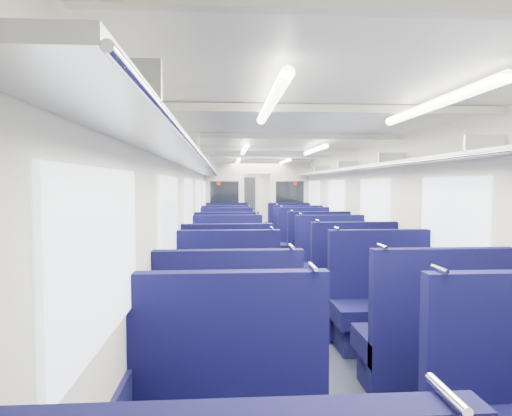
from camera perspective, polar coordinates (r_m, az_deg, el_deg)
name	(u,v)px	position (r m, az deg, el deg)	size (l,w,h in m)	color
floor	(265,264)	(9.64, 1.20, -7.23)	(2.80, 18.00, 0.01)	black
ceiling	(265,155)	(9.50, 1.22, 6.85)	(2.80, 18.00, 0.01)	silver
wall_left	(199,210)	(9.48, -7.25, -0.28)	(0.02, 18.00, 2.35)	beige
dado_left	(200,249)	(9.56, -7.13, -5.22)	(0.03, 17.90, 0.70)	black
wall_right	(330,210)	(9.72, 9.45, -0.21)	(0.02, 18.00, 2.35)	beige
dado_right	(329,248)	(9.80, 9.33, -5.03)	(0.03, 17.90, 0.70)	black
wall_far	(246,197)	(18.47, -1.29, 1.38)	(2.80, 0.02, 2.35)	beige
luggage_rack_left	(208,172)	(9.45, -6.15, 4.56)	(0.36, 17.40, 0.18)	#B2B5BA
luggage_rack_right	(322,172)	(9.67, 8.42, 4.51)	(0.36, 17.40, 0.18)	#B2B5BA
windows	(267,199)	(9.03, 1.47, 1.14)	(2.78, 15.60, 0.75)	white
ceiling_fittings	(267,157)	(9.24, 1.36, 6.58)	(2.70, 16.06, 0.11)	beige
end_door	(246,202)	(18.42, -1.28, 0.83)	(0.75, 0.06, 2.00)	black
bulkhead	(257,202)	(11.96, 0.15, 0.72)	(2.80, 0.10, 2.35)	beige
seat_4	(229,351)	(3.75, -3.53, -17.84)	(1.14, 0.63, 1.26)	#0C0C3C
seat_5	(432,348)	(4.08, 21.53, -16.27)	(1.14, 0.63, 1.26)	#0C0C3C
seat_6	(228,311)	(4.82, -3.63, -13.04)	(1.14, 0.63, 1.26)	#0C0C3C
seat_7	(384,310)	(5.04, 16.09, -12.43)	(1.14, 0.63, 1.26)	#0C0C3C
seat_8	(227,288)	(5.85, -3.69, -10.13)	(1.14, 0.63, 1.26)	#0C0C3C
seat_9	(350,283)	(6.24, 11.95, -9.36)	(1.14, 0.63, 1.26)	#0C0C3C
seat_10	(227,269)	(7.10, -3.73, -7.78)	(1.14, 0.63, 1.26)	#0C0C3C
seat_11	(332,269)	(7.18, 9.75, -7.69)	(1.14, 0.63, 1.26)	#0C0C3C
seat_12	(227,258)	(8.13, -3.76, -6.39)	(1.14, 0.63, 1.26)	#0C0C3C
seat_13	(317,256)	(8.35, 7.78, -6.16)	(1.14, 0.63, 1.26)	#0C0C3C
seat_14	(227,249)	(9.27, -3.78, -5.21)	(1.14, 0.63, 1.26)	#0C0C3C
seat_15	(305,247)	(9.52, 6.30, -5.01)	(1.14, 0.63, 1.26)	#0C0C3C
seat_16	(226,241)	(10.46, -3.80, -4.27)	(1.14, 0.63, 1.26)	#0C0C3C
seat_17	(297,241)	(10.60, 5.23, -4.17)	(1.14, 0.63, 1.26)	#0C0C3C
seat_18	(226,235)	(11.70, -3.81, -3.48)	(1.14, 0.63, 1.26)	#0C0C3C
seat_19	(290,235)	(11.65, 4.40, -3.52)	(1.14, 0.63, 1.26)	#0C0C3C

